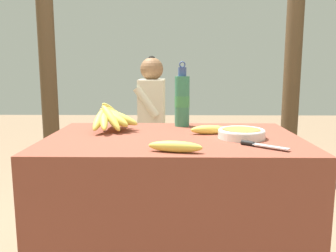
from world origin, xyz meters
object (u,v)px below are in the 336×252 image
Objects in this scene: loose_banana_side at (208,130)px; wooden_bench at (169,147)px; seated_vendor at (146,115)px; banana_bunch_green at (230,132)px; loose_banana_front at (174,147)px; water_bottle at (181,100)px; knife at (256,144)px; serving_bowl at (241,133)px; banana_bunch_ripe at (111,117)px; support_post_far at (294,26)px; support_post_near at (45,27)px.

wooden_bench is (-0.21, 1.21, -0.36)m from loose_banana_side.
seated_vendor is 4.22× the size of banana_bunch_green.
loose_banana_front is 0.40m from loose_banana_side.
water_bottle is 0.20× the size of wooden_bench.
knife is at bearing 16.06° from loose_banana_front.
water_bottle reaches higher than wooden_bench.
seated_vendor is 0.71m from banana_bunch_green.
banana_bunch_green is (0.16, 1.31, -0.23)m from serving_bowl.
banana_bunch_ripe is 0.49m from loose_banana_side.
banana_bunch_ripe is at bearing -103.83° from wooden_bench.
knife is (0.29, -0.51, -0.13)m from water_bottle.
banana_bunch_ripe is 2.09m from support_post_far.
water_bottle is 1.92× the size of loose_banana_side.
banana_bunch_green is (0.51, 0.00, 0.13)m from wooden_bench.
support_post_near reaches higher than loose_banana_side.
banana_bunch_green is at bearing 73.72° from loose_banana_front.
support_post_far reaches higher than serving_bowl.
banana_bunch_ripe is 0.39m from water_bottle.
support_post_far reaches higher than seated_vendor.
wooden_bench is 1.53m from support_post_near.
loose_banana_front is 2.32m from support_post_near.
wooden_bench is 1.53× the size of seated_vendor.
knife reaches higher than wooden_bench.
banana_bunch_ripe is 1.83× the size of loose_banana_side.
support_post_far is at bearing 107.83° from knife.
banana_bunch_ripe is 0.75m from knife.
knife is 1.51m from banana_bunch_green.
wooden_bench is at bearing 94.81° from water_bottle.
loose_banana_front is at bearing -59.28° from support_post_near.
support_post_far is (0.89, 1.55, 0.65)m from loose_banana_side.
support_post_far is (1.37, 1.46, 0.60)m from banana_bunch_ripe.
seated_vendor is at bearing 150.49° from knife.
support_post_far is (2.19, 0.00, 0.00)m from support_post_near.
seated_vendor is at bearing 112.49° from serving_bowl.
water_bottle is 2.04× the size of knife.
wooden_bench is at bearing -179.48° from banana_bunch_green.
seated_vendor is at bearing -21.89° from support_post_near.
banana_bunch_ripe is 0.95× the size of water_bottle.
loose_banana_side is at bearing 160.91° from knife.
knife is 0.65× the size of banana_bunch_green.
serving_bowl is 0.12× the size of wooden_bench.
knife is 0.10× the size of wooden_bench.
loose_banana_side is at bearing -80.33° from wooden_bench.
loose_banana_side is 1.06× the size of knife.
water_bottle is at bearing 117.70° from loose_banana_side.
support_post_near is (-0.91, 0.37, 0.73)m from seated_vendor.
loose_banana_side is 0.11× the size of wooden_bench.
serving_bowl is at bearing -51.78° from water_bottle.
serving_bowl is 0.19× the size of seated_vendor.
serving_bowl reaches higher than knife.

